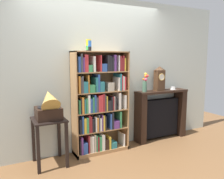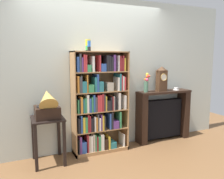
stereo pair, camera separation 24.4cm
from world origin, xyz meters
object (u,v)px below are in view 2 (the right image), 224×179
gramophone (47,105)px  teacup_with_saucer (176,89)px  flower_vase (146,83)px  fireplace_mantel (163,116)px  cup_stack (88,45)px  mantel_clock (162,79)px  side_table_left (48,130)px  bookshelf (98,106)px

gramophone → teacup_with_saucer: (2.46, 0.16, 0.09)m
flower_vase → fireplace_mantel: bearing=3.9°
cup_stack → teacup_with_saucer: (1.78, 0.03, -0.79)m
cup_stack → mantel_clock: bearing=1.1°
mantel_clock → teacup_with_saucer: size_ratio=3.55×
fireplace_mantel → teacup_with_saucer: bearing=-4.7°
cup_stack → side_table_left: 1.44m
cup_stack → mantel_clock: (1.44, 0.03, -0.58)m
bookshelf → gramophone: size_ratio=3.31×
mantel_clock → bookshelf: bearing=-178.8°
side_table_left → teacup_with_saucer: 2.51m
side_table_left → mantel_clock: mantel_clock is taller
flower_vase → teacup_with_saucer: size_ratio=2.70×
bookshelf → side_table_left: size_ratio=2.41×
side_table_left → mantel_clock: bearing=3.0°
side_table_left → fireplace_mantel: fireplace_mantel is taller
bookshelf → flower_vase: bookshelf is taller
bookshelf → flower_vase: bearing=1.5°
side_table_left → gramophone: 0.39m
bookshelf → gramophone: 0.86m
cup_stack → gramophone: bearing=-168.9°
mantel_clock → flower_vase: 0.34m
cup_stack → gramophone: (-0.68, -0.13, -0.88)m
mantel_clock → side_table_left: bearing=-177.0°
bookshelf → side_table_left: bookshelf is taller
side_table_left → fireplace_mantel: size_ratio=0.64×
mantel_clock → teacup_with_saucer: 0.41m
flower_vase → cup_stack: bearing=-178.7°
cup_stack → side_table_left: bearing=-173.0°
bookshelf → mantel_clock: bookshelf is taller
side_table_left → teacup_with_saucer: teacup_with_saucer is taller
fireplace_mantel → teacup_with_saucer: 0.58m
cup_stack → flower_vase: size_ratio=0.51×
mantel_clock → fireplace_mantel: bearing=20.4°
teacup_with_saucer → cup_stack: bearing=-179.1°
cup_stack → gramophone: size_ratio=0.35×
bookshelf → fireplace_mantel: (1.34, 0.05, -0.32)m
bookshelf → mantel_clock: (1.27, 0.03, 0.40)m
cup_stack → side_table_left: size_ratio=0.26×
flower_vase → mantel_clock: bearing=0.4°
fireplace_mantel → bookshelf: bearing=-177.8°
cup_stack → fireplace_mantel: cup_stack is taller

